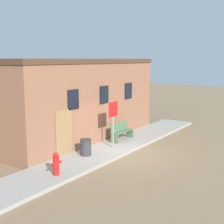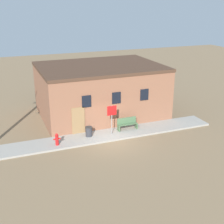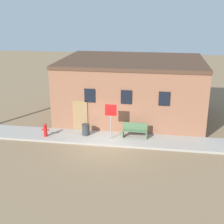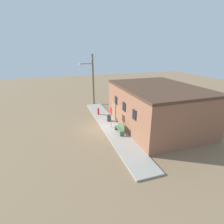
# 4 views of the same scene
# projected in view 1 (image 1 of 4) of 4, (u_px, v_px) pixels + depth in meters

# --- Properties ---
(ground_plane) EXTENTS (80.00, 80.00, 0.00)m
(ground_plane) POSITION_uv_depth(u_px,v_px,m) (127.00, 155.00, 14.49)
(ground_plane) COLOR #846B4C
(sidewalk) EXTENTS (16.90, 2.10, 0.14)m
(sidewalk) POSITION_uv_depth(u_px,v_px,m) (108.00, 150.00, 15.07)
(sidewalk) COLOR #9E998E
(sidewalk) RESTS_ON ground
(brick_building) EXTENTS (10.38, 7.67, 4.42)m
(brick_building) POSITION_uv_depth(u_px,v_px,m) (52.00, 97.00, 18.28)
(brick_building) COLOR #8E5B42
(brick_building) RESTS_ON ground
(fire_hydrant) EXTENTS (0.50, 0.24, 0.87)m
(fire_hydrant) POSITION_uv_depth(u_px,v_px,m) (56.00, 164.00, 11.54)
(fire_hydrant) COLOR red
(fire_hydrant) RESTS_ON sidewalk
(stop_sign) EXTENTS (0.73, 0.06, 2.27)m
(stop_sign) POSITION_uv_depth(u_px,v_px,m) (113.00, 115.00, 14.95)
(stop_sign) COLOR gray
(stop_sign) RESTS_ON sidewalk
(bench) EXTENTS (1.58, 0.44, 0.94)m
(bench) POSITION_uv_depth(u_px,v_px,m) (121.00, 131.00, 16.60)
(bench) COLOR #4C6B47
(bench) RESTS_ON sidewalk
(trash_bin) EXTENTS (0.51, 0.51, 0.74)m
(trash_bin) POSITION_uv_depth(u_px,v_px,m) (86.00, 147.00, 13.95)
(trash_bin) COLOR #333338
(trash_bin) RESTS_ON sidewalk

